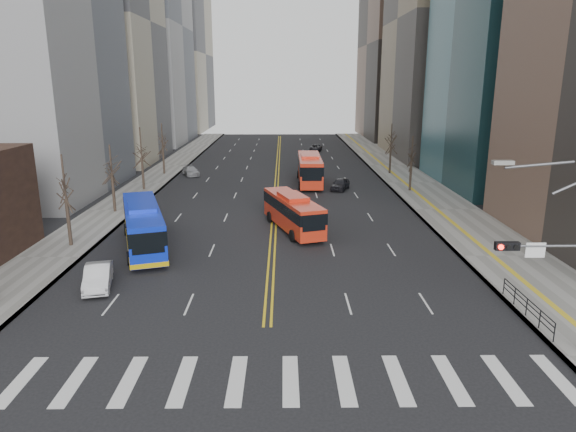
# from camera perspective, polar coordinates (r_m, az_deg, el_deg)

# --- Properties ---
(ground) EXTENTS (220.00, 220.00, 0.00)m
(ground) POSITION_cam_1_polar(r_m,az_deg,el_deg) (23.67, -2.72, -17.74)
(ground) COLOR black
(sidewalk_right) EXTENTS (7.00, 130.00, 0.15)m
(sidewalk_right) POSITION_cam_1_polar(r_m,az_deg,el_deg) (68.23, 13.61, 3.59)
(sidewalk_right) COLOR slate
(sidewalk_right) RESTS_ON ground
(sidewalk_left) EXTENTS (5.00, 130.00, 0.15)m
(sidewalk_left) POSITION_cam_1_polar(r_m,az_deg,el_deg) (68.43, -15.26, 3.52)
(sidewalk_left) COLOR slate
(sidewalk_left) RESTS_ON ground
(crosswalk) EXTENTS (26.70, 4.00, 0.01)m
(crosswalk) POSITION_cam_1_polar(r_m,az_deg,el_deg) (23.66, -2.72, -17.72)
(crosswalk) COLOR silver
(crosswalk) RESTS_ON ground
(centerline) EXTENTS (0.55, 100.00, 0.01)m
(centerline) POSITION_cam_1_polar(r_m,az_deg,el_deg) (76.04, -1.18, 5.05)
(centerline) COLOR gold
(centerline) RESTS_ON ground
(office_towers) EXTENTS (83.00, 134.00, 58.00)m
(office_towers) POSITION_cam_1_polar(r_m,az_deg,el_deg) (89.19, -1.08, 21.89)
(office_towers) COLOR gray
(office_towers) RESTS_ON ground
(signal_mast) EXTENTS (5.37, 0.37, 9.39)m
(signal_mast) POSITION_cam_1_polar(r_m,az_deg,el_deg) (26.63, 28.51, -4.25)
(signal_mast) COLOR slate
(signal_mast) RESTS_ON ground
(pedestrian_railing) EXTENTS (0.06, 6.06, 1.02)m
(pedestrian_railing) POSITION_cam_1_polar(r_m,az_deg,el_deg) (31.54, 25.01, -8.87)
(pedestrian_railing) COLOR black
(pedestrian_railing) RESTS_ON sidewalk_right
(street_trees) EXTENTS (35.20, 47.20, 7.60)m
(street_trees) POSITION_cam_1_polar(r_m,az_deg,el_deg) (55.66, -8.90, 6.42)
(street_trees) COLOR #2F231C
(street_trees) RESTS_ON ground
(blue_bus) EXTENTS (6.27, 12.42, 3.55)m
(blue_bus) POSITION_cam_1_polar(r_m,az_deg,el_deg) (41.80, -15.82, -0.91)
(blue_bus) COLOR #0E2AD5
(blue_bus) RESTS_ON ground
(red_bus_near) EXTENTS (5.40, 10.31, 3.23)m
(red_bus_near) POSITION_cam_1_polar(r_m,az_deg,el_deg) (44.89, 0.54, 0.63)
(red_bus_near) COLOR red
(red_bus_near) RESTS_ON ground
(red_bus_far) EXTENTS (3.10, 12.09, 3.80)m
(red_bus_far) POSITION_cam_1_polar(r_m,az_deg,el_deg) (65.94, 2.43, 5.42)
(red_bus_far) COLOR red
(red_bus_far) RESTS_ON ground
(car_white) EXTENTS (2.56, 4.66, 1.46)m
(car_white) POSITION_cam_1_polar(r_m,az_deg,el_deg) (34.87, -20.36, -6.34)
(car_white) COLOR silver
(car_white) RESTS_ON ground
(car_dark_mid) EXTENTS (2.95, 4.42, 1.40)m
(car_dark_mid) POSITION_cam_1_polar(r_m,az_deg,el_deg) (62.64, 5.83, 3.55)
(car_dark_mid) COLOR black
(car_dark_mid) RESTS_ON ground
(car_silver) EXTENTS (3.38, 4.70, 1.26)m
(car_silver) POSITION_cam_1_polar(r_m,az_deg,el_deg) (73.34, -10.78, 4.94)
(car_silver) COLOR gray
(car_silver) RESTS_ON ground
(car_dark_far) EXTENTS (2.72, 4.66, 1.22)m
(car_dark_far) POSITION_cam_1_polar(r_m,az_deg,el_deg) (98.60, 3.12, 7.60)
(car_dark_far) COLOR black
(car_dark_far) RESTS_ON ground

